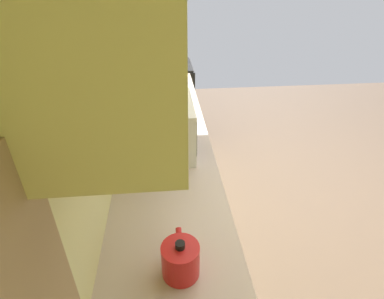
{
  "coord_description": "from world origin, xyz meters",
  "views": [
    {
      "loc": [
        -1.85,
        1.29,
        1.94
      ],
      "look_at": [
        -0.63,
        1.17,
        1.19
      ],
      "focal_mm": 28.19,
      "sensor_mm": 36.0,
      "label": 1
    }
  ],
  "objects_px": {
    "kettle": "(181,260)",
    "bowl": "(167,88)",
    "microwave": "(162,126)",
    "oven_range": "(167,101)"
  },
  "relations": [
    {
      "from": "oven_range",
      "to": "microwave",
      "type": "bearing_deg",
      "value": 178.38
    },
    {
      "from": "oven_range",
      "to": "kettle",
      "type": "height_order",
      "value": "oven_range"
    },
    {
      "from": "microwave",
      "to": "bowl",
      "type": "height_order",
      "value": "microwave"
    },
    {
      "from": "bowl",
      "to": "oven_range",
      "type": "bearing_deg",
      "value": 0.18
    },
    {
      "from": "bowl",
      "to": "microwave",
      "type": "bearing_deg",
      "value": 176.99
    },
    {
      "from": "kettle",
      "to": "bowl",
      "type": "bearing_deg",
      "value": -0.0
    },
    {
      "from": "kettle",
      "to": "oven_range",
      "type": "bearing_deg",
      "value": 0.05
    },
    {
      "from": "oven_range",
      "to": "bowl",
      "type": "bearing_deg",
      "value": -179.82
    },
    {
      "from": "microwave",
      "to": "bowl",
      "type": "xyz_separation_m",
      "value": [
        1.08,
        -0.06,
        -0.14
      ]
    },
    {
      "from": "oven_range",
      "to": "kettle",
      "type": "xyz_separation_m",
      "value": [
        -2.85,
        -0.0,
        0.51
      ]
    }
  ]
}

